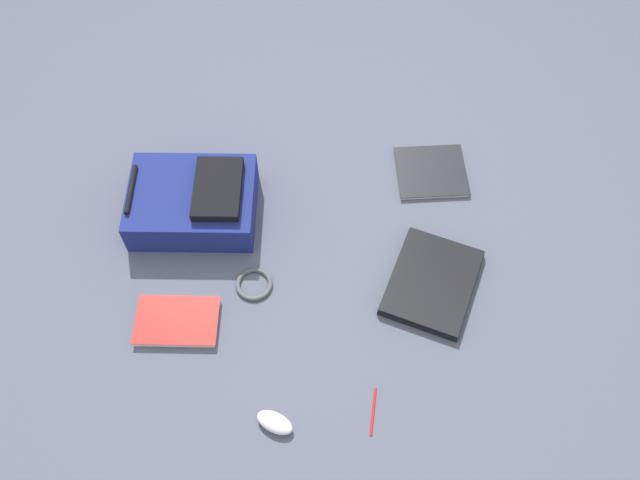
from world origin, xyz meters
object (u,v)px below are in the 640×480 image
Objects in this scene: computer_mouse at (275,423)px; cable_coil at (254,284)px; book_blue at (431,172)px; pen_black at (373,411)px; laptop at (432,282)px; backpack at (194,201)px; book_red at (177,321)px.

computer_mouse is 0.44m from cable_coil.
pen_black is at bearing 171.82° from book_blue.
computer_mouse reaches higher than book_blue.
cable_coil is (-0.07, 0.55, -0.01)m from laptop.
cable_coil is at bearing -136.01° from backpack.
book_red is 2.29× the size of cable_coil.
pen_black is (-0.59, -0.64, -0.06)m from backpack.
laptop is at bearing -102.29° from backpack.
book_blue is 2.52× the size of computer_mouse.
book_red is at bearing 126.92° from cable_coil.
pen_black is at bearing 161.20° from laptop.
backpack is at bearing 46.97° from pen_black.
backpack is at bearing 43.99° from cable_coil.
backpack reaches higher than computer_mouse.
pen_black is at bearing -55.97° from computer_mouse.
backpack reaches higher than cable_coil.
laptop is (-0.17, -0.78, -0.05)m from backpack.
backpack is at bearing 108.96° from book_blue.
computer_mouse is at bearing -162.33° from cable_coil.
computer_mouse reaches higher than pen_black.
laptop is 3.44× the size of computer_mouse.
laptop reaches higher than book_blue.
cable_coil is 0.53m from pen_black.
book_red is 1.93× the size of pen_black.
laptop is at bearing -73.16° from book_red.
pen_black is at bearing -107.92° from book_red.
backpack reaches higher than pen_black.
computer_mouse is 0.79× the size of pen_black.
cable_coil is (0.15, -0.21, -0.00)m from book_red.
pen_black is at bearing -131.15° from cable_coil.
cable_coil is (-0.24, -0.23, -0.06)m from backpack.
cable_coil is (-0.50, 0.53, -0.00)m from book_blue.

